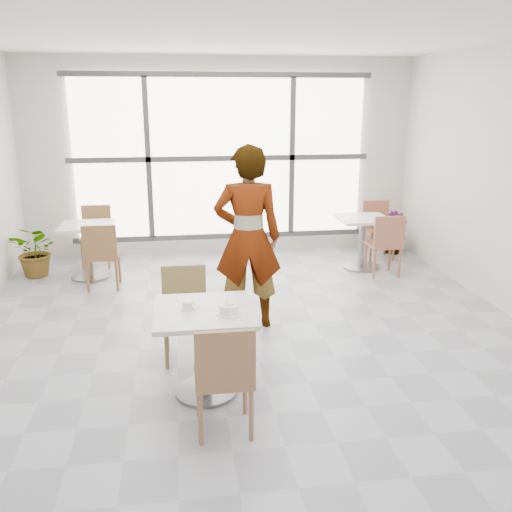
{
  "coord_description": "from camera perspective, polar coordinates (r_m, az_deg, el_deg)",
  "views": [
    {
      "loc": [
        -0.69,
        -5.06,
        2.38
      ],
      "look_at": [
        0.0,
        -0.3,
        1.0
      ],
      "focal_mm": 38.62,
      "sensor_mm": 36.0,
      "label": 1
    }
  ],
  "objects": [
    {
      "name": "plant_left",
      "position": [
        8.15,
        -21.76,
        0.51
      ],
      "size": [
        0.82,
        0.78,
        0.73
      ],
      "primitive_type": "imported",
      "rotation": [
        0.0,
        0.0,
        -0.4
      ],
      "color": "#57894B",
      "rests_on": "ground"
    },
    {
      "name": "floor",
      "position": [
        5.64,
        -0.44,
        -8.98
      ],
      "size": [
        7.0,
        7.0,
        0.0
      ],
      "primitive_type": "plane",
      "color": "#9E9EA5",
      "rests_on": "ground"
    },
    {
      "name": "ceiling",
      "position": [
        5.15,
        -0.52,
        22.92
      ],
      "size": [
        7.0,
        7.0,
        0.0
      ],
      "primitive_type": "plane",
      "rotation": [
        3.14,
        0.0,
        0.0
      ],
      "color": "white",
      "rests_on": "ground"
    },
    {
      "name": "bg_chair_left_near",
      "position": [
        7.27,
        -15.72,
        0.39
      ],
      "size": [
        0.42,
        0.42,
        0.87
      ],
      "rotation": [
        0.0,
        0.0,
        3.14
      ],
      "color": "brown",
      "rests_on": "ground"
    },
    {
      "name": "bg_chair_left_far",
      "position": [
        8.44,
        -16.19,
        2.49
      ],
      "size": [
        0.42,
        0.42,
        0.87
      ],
      "color": "#966538",
      "rests_on": "ground"
    },
    {
      "name": "oatmeal_bowl",
      "position": [
        4.33,
        -2.77,
        -5.49
      ],
      "size": [
        0.21,
        0.21,
        0.09
      ],
      "color": "white",
      "rests_on": "main_table"
    },
    {
      "name": "wall_front",
      "position": [
        1.92,
        14.05,
        -11.77
      ],
      "size": [
        6.0,
        0.0,
        6.0
      ],
      "primitive_type": "plane",
      "rotation": [
        -1.57,
        0.0,
        0.0
      ],
      "color": "silver",
      "rests_on": "ground"
    },
    {
      "name": "plant_right",
      "position": [
        9.01,
        14.12,
        2.38
      ],
      "size": [
        0.42,
        0.42,
        0.67
      ],
      "primitive_type": "imported",
      "rotation": [
        0.0,
        0.0,
        0.14
      ],
      "color": "#53733E",
      "rests_on": "ground"
    },
    {
      "name": "chair_far",
      "position": [
        5.24,
        -7.4,
        -5.15
      ],
      "size": [
        0.42,
        0.42,
        0.87
      ],
      "color": "olive",
      "rests_on": "ground"
    },
    {
      "name": "bg_table_left",
      "position": [
        7.82,
        -17.0,
        1.27
      ],
      "size": [
        0.7,
        0.7,
        0.75
      ],
      "color": "silver",
      "rests_on": "ground"
    },
    {
      "name": "chair_near",
      "position": [
        4.01,
        -3.31,
        -12.01
      ],
      "size": [
        0.42,
        0.42,
        0.87
      ],
      "rotation": [
        0.0,
        0.0,
        3.14
      ],
      "color": "#936543",
      "rests_on": "ground"
    },
    {
      "name": "wall_back",
      "position": [
        8.64,
        -3.66,
        10.12
      ],
      "size": [
        6.0,
        0.0,
        6.0
      ],
      "primitive_type": "plane",
      "rotation": [
        1.57,
        0.0,
        0.0
      ],
      "color": "silver",
      "rests_on": "ground"
    },
    {
      "name": "bg_chair_right_far",
      "position": [
        8.69,
        12.45,
        3.12
      ],
      "size": [
        0.42,
        0.42,
        0.87
      ],
      "color": "#9B573C",
      "rests_on": "ground"
    },
    {
      "name": "person",
      "position": [
        5.77,
        -0.86,
        1.89
      ],
      "size": [
        0.74,
        0.52,
        1.95
      ],
      "primitive_type": "imported",
      "rotation": [
        0.0,
        0.0,
        3.07
      ],
      "color": "black",
      "rests_on": "ground"
    },
    {
      "name": "window",
      "position": [
        8.57,
        -3.62,
        10.07
      ],
      "size": [
        4.6,
        0.07,
        2.52
      ],
      "color": "white",
      "rests_on": "ground"
    },
    {
      "name": "coffee_cup",
      "position": [
        4.47,
        -7.08,
        -5.12
      ],
      "size": [
        0.16,
        0.13,
        0.07
      ],
      "color": "silver",
      "rests_on": "main_table"
    },
    {
      "name": "bg_chair_right_near",
      "position": [
        7.73,
        13.29,
        1.5
      ],
      "size": [
        0.42,
        0.42,
        0.87
      ],
      "rotation": [
        0.0,
        0.0,
        3.14
      ],
      "color": "#A45D45",
      "rests_on": "ground"
    },
    {
      "name": "main_table",
      "position": [
        4.54,
        -5.35,
        -8.2
      ],
      "size": [
        0.8,
        0.8,
        0.75
      ],
      "color": "silver",
      "rests_on": "ground"
    },
    {
      "name": "bg_table_right",
      "position": [
        8.06,
        10.96,
        2.11
      ],
      "size": [
        0.7,
        0.7,
        0.75
      ],
      "color": "white",
      "rests_on": "ground"
    }
  ]
}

